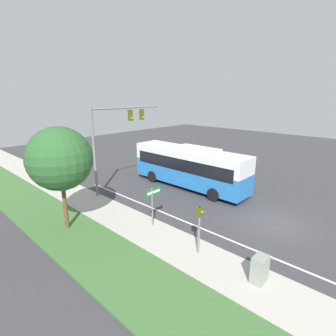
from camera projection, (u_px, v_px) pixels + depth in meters
The scene contains 10 objects.
ground_plane at pixel (275, 224), 16.54m from camera, with size 80.00×80.00×0.00m, color #38383A.
sidewalk at pixel (223, 270), 12.16m from camera, with size 2.80×80.00×0.12m.
grass_verge at pixel (177, 310), 9.91m from camera, with size 3.60×80.00×0.10m.
lane_divider_near at pixel (248, 248), 14.01m from camera, with size 0.14×30.00×0.01m.
bus at pixel (189, 165), 22.58m from camera, with size 2.64×10.82×3.66m.
signal_gantry at pixel (115, 131), 21.07m from camera, with size 6.99×0.41×7.07m.
pedestrian_signal at pixel (199, 222), 12.92m from camera, with size 0.28×0.34×2.64m.
street_sign at pixel (153, 200), 15.72m from camera, with size 1.21×0.08×2.56m.
utility_cabinet at pixel (260, 269), 11.17m from camera, with size 0.77×0.54×1.21m.
roadside_tree at pixel (60, 159), 14.77m from camera, with size 3.66×3.66×6.13m.
Camera 1 is at (-15.55, -5.22, 7.94)m, focal length 28.00 mm.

